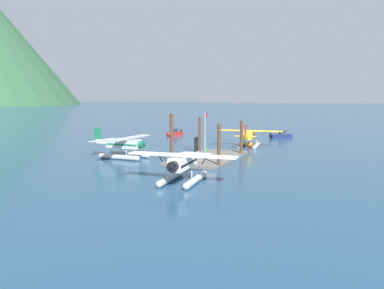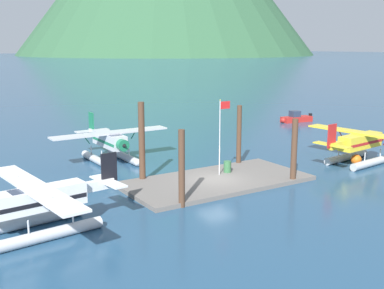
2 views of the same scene
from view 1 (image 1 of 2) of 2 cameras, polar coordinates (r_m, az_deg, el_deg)
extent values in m
plane|color=navy|center=(47.95, 2.56, -2.22)|extent=(1200.00, 1200.00, 0.00)
cube|color=#66605B|center=(47.93, 2.57, -2.05)|extent=(13.72, 6.71, 0.30)
cylinder|color=#4C3323|center=(41.92, 4.21, -0.18)|extent=(0.41, 0.41, 4.94)
cylinder|color=#4C3323|center=(51.21, 7.66, 1.01)|extent=(0.43, 0.43, 4.77)
cylinder|color=#4C3323|center=(44.70, -3.18, 0.96)|extent=(0.46, 0.46, 5.98)
cylinder|color=#4C3323|center=(52.90, 1.22, 1.47)|extent=(0.40, 0.40, 5.13)
cylinder|color=silver|center=(48.68, 2.03, 1.63)|extent=(0.08, 0.08, 5.65)
cube|color=red|center=(48.92, 2.24, 4.56)|extent=(0.90, 0.03, 0.56)
sphere|color=gold|center=(48.49, 2.04, 5.01)|extent=(0.10, 0.10, 0.10)
cylinder|color=#33663D|center=(49.92, 2.17, -0.99)|extent=(0.58, 0.58, 0.88)
torus|color=#33663D|center=(49.92, 2.17, -0.99)|extent=(0.62, 0.62, 0.04)
sphere|color=orange|center=(59.70, 8.94, -0.01)|extent=(0.90, 0.90, 0.90)
cylinder|color=#B7BABF|center=(50.25, -9.69, -1.52)|extent=(0.70, 5.61, 0.64)
sphere|color=#B7BABF|center=(48.78, -6.93, -1.73)|extent=(0.64, 0.64, 0.64)
cylinder|color=#B7BABF|center=(48.20, -11.31, -1.92)|extent=(0.70, 5.61, 0.64)
sphere|color=#B7BABF|center=(46.67, -8.49, -2.16)|extent=(0.64, 0.64, 0.64)
cylinder|color=#B7BABF|center=(49.51, -8.54, -0.84)|extent=(0.10, 0.10, 0.70)
cylinder|color=#B7BABF|center=(50.81, -10.84, -0.69)|extent=(0.10, 0.10, 0.70)
cylinder|color=#B7BABF|center=(47.43, -10.14, -1.22)|extent=(0.10, 0.10, 0.70)
cylinder|color=#B7BABF|center=(48.79, -12.49, -1.05)|extent=(0.10, 0.10, 0.70)
cube|color=silver|center=(49.00, -10.53, 0.15)|extent=(1.29, 4.81, 1.20)
cube|color=#196B47|center=(49.01, -10.52, 0.04)|extent=(1.31, 4.72, 0.24)
cube|color=#283347|center=(48.37, -9.48, 0.48)|extent=(1.07, 1.11, 0.56)
cube|color=silver|center=(48.75, -10.25, 0.92)|extent=(10.41, 1.51, 0.14)
cylinder|color=#196B47|center=(50.62, -8.86, 0.79)|extent=(0.62, 0.09, 0.84)
cylinder|color=#196B47|center=(46.99, -11.73, 0.24)|extent=(0.62, 0.09, 0.84)
cylinder|color=#196B47|center=(47.55, -7.83, 0.00)|extent=(0.97, 0.61, 0.96)
cone|color=black|center=(47.32, -7.36, -0.03)|extent=(0.36, 0.35, 0.36)
cube|color=silver|center=(50.87, -13.57, 0.44)|extent=(0.46, 2.20, 0.56)
cube|color=#196B47|center=(51.32, -14.40, 1.43)|extent=(0.13, 1.00, 1.90)
cube|color=silver|center=(51.34, -14.28, 0.59)|extent=(3.21, 0.83, 0.10)
cylinder|color=#B7BABF|center=(34.34, 0.58, -5.45)|extent=(5.64, 1.25, 0.64)
sphere|color=#B7BABF|center=(31.74, -0.92, -6.50)|extent=(0.64, 0.64, 0.64)
cylinder|color=#B7BABF|center=(35.14, -3.33, -5.17)|extent=(5.64, 1.25, 0.64)
sphere|color=#B7BABF|center=(32.61, -5.11, -6.16)|extent=(0.64, 0.64, 0.64)
cylinder|color=#B7BABF|center=(33.08, -0.03, -4.75)|extent=(0.10, 0.10, 0.70)
cylinder|color=#B7BABF|center=(35.32, 1.16, -3.99)|extent=(0.10, 0.10, 0.70)
cylinder|color=#B7BABF|center=(33.91, -4.07, -4.47)|extent=(0.10, 0.10, 0.70)
cylinder|color=#B7BABF|center=(36.10, -2.65, -3.75)|extent=(0.10, 0.10, 0.70)
cube|color=white|center=(34.41, -1.41, -2.68)|extent=(4.91, 1.76, 1.20)
cube|color=black|center=(34.42, -1.41, -2.84)|extent=(4.81, 1.77, 0.24)
cube|color=#283347|center=(33.35, -2.02, -2.42)|extent=(1.21, 1.17, 0.56)
cube|color=white|center=(34.02, -1.58, -1.65)|extent=(2.54, 10.49, 0.14)
cylinder|color=black|center=(33.41, 1.99, -2.39)|extent=(0.15, 0.63, 0.84)
cylinder|color=black|center=(34.85, -4.99, -2.02)|extent=(0.15, 0.63, 0.84)
cylinder|color=black|center=(31.91, -3.00, -3.46)|extent=(0.70, 1.02, 0.96)
cone|color=black|center=(31.50, -3.29, -3.61)|extent=(0.39, 0.40, 0.36)
cube|color=white|center=(37.43, 0.23, -1.72)|extent=(2.24, 0.68, 0.56)
cube|color=black|center=(38.16, 0.64, -0.26)|extent=(1.01, 0.23, 1.90)
cube|color=white|center=(38.17, 0.59, -1.39)|extent=(1.15, 3.27, 0.10)
cylinder|color=#B7BABF|center=(60.60, 7.72, -0.01)|extent=(5.64, 1.28, 0.64)
sphere|color=#B7BABF|center=(63.34, 8.15, 0.30)|extent=(0.64, 0.64, 0.64)
cylinder|color=#B7BABF|center=(60.23, 10.06, -0.10)|extent=(5.64, 1.28, 0.64)
sphere|color=#B7BABF|center=(62.98, 10.39, 0.21)|extent=(0.64, 0.64, 0.64)
cylinder|color=#B7BABF|center=(61.69, 7.92, 0.74)|extent=(0.10, 0.10, 0.70)
cylinder|color=#B7BABF|center=(59.34, 7.53, 0.50)|extent=(0.10, 0.10, 0.70)
cylinder|color=#B7BABF|center=(61.33, 10.22, 0.66)|extent=(0.10, 0.10, 0.70)
cylinder|color=#B7BABF|center=(58.97, 9.92, 0.41)|extent=(0.10, 0.10, 0.70)
cube|color=yellow|center=(60.22, 8.91, 1.48)|extent=(4.91, 1.78, 1.20)
cube|color=#B21E1E|center=(60.23, 8.91, 1.38)|extent=(4.82, 1.79, 0.24)
cube|color=#283347|center=(61.25, 9.07, 1.88)|extent=(1.21, 1.17, 0.56)
cube|color=yellow|center=(60.45, 8.97, 2.14)|extent=(2.59, 10.49, 0.14)
cylinder|color=#B21E1E|center=(60.85, 6.91, 1.89)|extent=(0.15, 0.63, 0.84)
cylinder|color=#B21E1E|center=(60.20, 11.03, 1.75)|extent=(0.15, 0.63, 0.84)
cylinder|color=#B21E1E|center=(62.88, 9.29, 1.71)|extent=(0.71, 1.02, 0.96)
cone|color=black|center=(63.32, 9.34, 1.75)|extent=(0.39, 0.40, 0.36)
cube|color=yellow|center=(57.01, 8.42, 1.27)|extent=(2.24, 0.69, 0.56)
cube|color=#B21E1E|center=(56.05, 8.29, 2.05)|extent=(1.01, 0.23, 1.90)
cube|color=yellow|center=(56.22, 8.30, 1.29)|extent=(1.16, 3.27, 0.10)
cube|color=navy|center=(75.26, 13.63, 1.27)|extent=(3.58, 4.33, 0.70)
sphere|color=navy|center=(76.11, 15.09, 1.29)|extent=(0.70, 0.70, 0.70)
cube|color=#283347|center=(75.31, 13.86, 1.84)|extent=(1.58, 1.61, 0.80)
cube|color=black|center=(74.37, 12.02, 1.44)|extent=(0.48, 0.47, 0.80)
cube|color=#B2231E|center=(78.26, -2.66, 1.69)|extent=(4.36, 2.03, 0.70)
sphere|color=#B2231E|center=(76.55, -3.54, 1.56)|extent=(0.70, 0.70, 0.70)
cube|color=#283347|center=(77.95, -2.79, 2.22)|extent=(1.33, 1.25, 0.80)
cube|color=black|center=(80.13, -1.74, 2.00)|extent=(0.36, 0.40, 0.80)
camera|label=2|loc=(26.57, 47.60, 9.49)|focal=44.56mm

